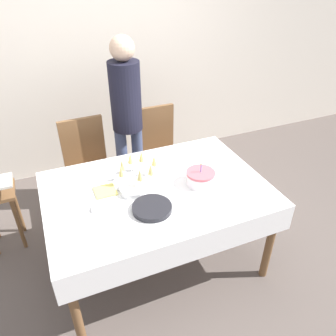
{
  "coord_description": "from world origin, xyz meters",
  "views": [
    {
      "loc": [
        -0.66,
        -1.79,
        2.16
      ],
      "look_at": [
        0.11,
        0.04,
        0.86
      ],
      "focal_mm": 35.0,
      "sensor_mm": 36.0,
      "label": 1
    }
  ],
  "objects": [
    {
      "name": "plate_stack_dessert",
      "position": [
        -0.17,
        0.02,
        0.76
      ],
      "size": [
        0.19,
        0.19,
        0.04
      ],
      "color": "white",
      "rests_on": "dining_table"
    },
    {
      "name": "dining_chair_far_left",
      "position": [
        -0.35,
        0.87,
        0.52
      ],
      "size": [
        0.43,
        0.43,
        0.95
      ],
      "color": "brown",
      "rests_on": "ground_plane"
    },
    {
      "name": "wall_back",
      "position": [
        0.0,
        1.73,
        1.35
      ],
      "size": [
        8.0,
        0.05,
        2.7
      ],
      "color": "silver",
      "rests_on": "ground_plane"
    },
    {
      "name": "plate_stack_main",
      "position": [
        -0.11,
        -0.22,
        0.76
      ],
      "size": [
        0.27,
        0.27,
        0.03
      ],
      "color": "black",
      "rests_on": "dining_table"
    },
    {
      "name": "napkin_pile",
      "position": [
        -0.35,
        0.1,
        0.75
      ],
      "size": [
        0.15,
        0.15,
        0.01
      ],
      "color": "#E0D166",
      "rests_on": "dining_table"
    },
    {
      "name": "cake_knife",
      "position": [
        0.39,
        -0.28,
        0.75
      ],
      "size": [
        0.29,
        0.11,
        0.0
      ],
      "color": "silver",
      "rests_on": "dining_table"
    },
    {
      "name": "dining_table",
      "position": [
        0.0,
        0.0,
        0.64
      ],
      "size": [
        1.59,
        1.1,
        0.74
      ],
      "color": "white",
      "rests_on": "ground_plane"
    },
    {
      "name": "fork_pile",
      "position": [
        -0.4,
        -0.08,
        0.75
      ],
      "size": [
        0.18,
        0.09,
        0.02
      ],
      "color": "silver",
      "rests_on": "dining_table"
    },
    {
      "name": "dining_chair_far_right",
      "position": [
        0.35,
        0.87,
        0.52
      ],
      "size": [
        0.42,
        0.42,
        0.95
      ],
      "color": "brown",
      "rests_on": "ground_plane"
    },
    {
      "name": "ground_plane",
      "position": [
        0.0,
        0.0,
        0.0
      ],
      "size": [
        12.0,
        12.0,
        0.0
      ],
      "primitive_type": "plane",
      "color": "#564C47"
    },
    {
      "name": "champagne_tray",
      "position": [
        -0.1,
        0.15,
        0.82
      ],
      "size": [
        0.37,
        0.37,
        0.18
      ],
      "color": "silver",
      "rests_on": "dining_table"
    },
    {
      "name": "person_standing",
      "position": [
        0.07,
        0.94,
        0.98
      ],
      "size": [
        0.28,
        0.28,
        1.63
      ],
      "color": "#3F4C72",
      "rests_on": "ground_plane"
    },
    {
      "name": "birthday_cake",
      "position": [
        0.32,
        -0.07,
        0.79
      ],
      "size": [
        0.21,
        0.21,
        0.17
      ],
      "color": "white",
      "rests_on": "dining_table"
    }
  ]
}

